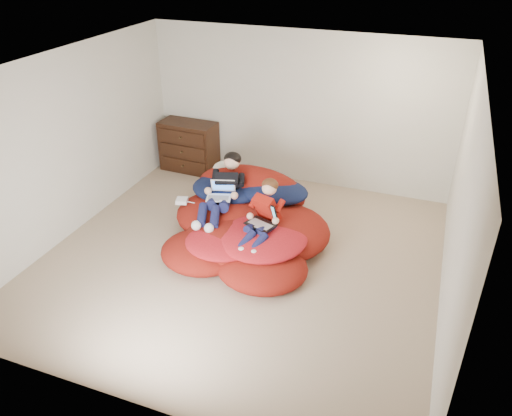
# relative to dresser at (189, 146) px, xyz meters

# --- Properties ---
(room_shell) EXTENTS (5.10, 5.10, 2.77)m
(room_shell) POSITION_rel_dresser_xyz_m (1.90, -2.24, -0.22)
(room_shell) COLOR tan
(room_shell) RESTS_ON ground
(dresser) EXTENTS (1.00, 0.57, 0.88)m
(dresser) POSITION_rel_dresser_xyz_m (0.00, 0.00, 0.00)
(dresser) COLOR black
(dresser) RESTS_ON ground
(beanbag_pile) EXTENTS (2.26, 2.30, 0.83)m
(beanbag_pile) POSITION_rel_dresser_xyz_m (1.80, -1.81, -0.18)
(beanbag_pile) COLOR maroon
(beanbag_pile) RESTS_ON ground
(cream_pillow) EXTENTS (0.48, 0.31, 0.31)m
(cream_pillow) POSITION_rel_dresser_xyz_m (1.20, -1.04, 0.18)
(cream_pillow) COLOR beige
(cream_pillow) RESTS_ON beanbag_pile
(older_boy) EXTENTS (0.44, 1.22, 0.70)m
(older_boy) POSITION_rel_dresser_xyz_m (1.39, -1.63, 0.23)
(older_boy) COLOR black
(older_boy) RESTS_ON beanbag_pile
(younger_boy) EXTENTS (0.39, 0.97, 0.68)m
(younger_boy) POSITION_rel_dresser_xyz_m (2.13, -2.03, 0.18)
(younger_boy) COLOR #B21A0F
(younger_boy) RESTS_ON beanbag_pile
(laptop_white) EXTENTS (0.38, 0.42, 0.23)m
(laptop_white) POSITION_rel_dresser_xyz_m (1.39, -1.73, 0.19)
(laptop_white) COLOR white
(laptop_white) RESTS_ON older_boy
(laptop_black) EXTENTS (0.43, 0.46, 0.26)m
(laptop_black) POSITION_rel_dresser_xyz_m (2.13, -2.06, 0.13)
(laptop_black) COLOR black
(laptop_black) RESTS_ON younger_boy
(power_adapter) EXTENTS (0.19, 0.19, 0.06)m
(power_adapter) POSITION_rel_dresser_xyz_m (0.81, -1.79, -0.02)
(power_adapter) COLOR white
(power_adapter) RESTS_ON beanbag_pile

